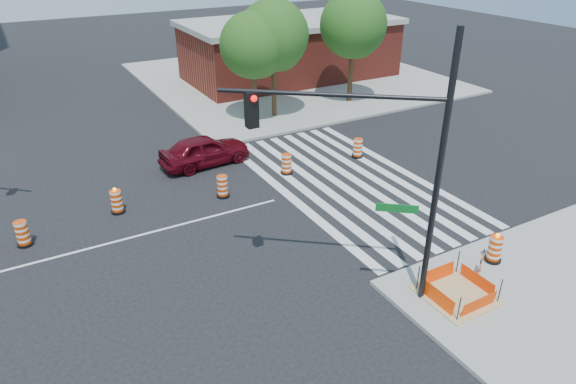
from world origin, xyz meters
name	(u,v)px	position (x,y,z in m)	size (l,w,h in m)	color
ground	(115,242)	(0.00, 0.00, 0.00)	(120.00, 120.00, 0.00)	black
sidewalk_ne	(290,77)	(18.00, 18.00, 0.07)	(22.00, 22.00, 0.15)	gray
crosswalk_east	(347,181)	(10.95, 0.00, 0.01)	(6.75, 13.50, 0.01)	silver
lane_centerline	(115,242)	(0.00, 0.00, 0.01)	(14.00, 0.12, 0.01)	silver
excavation_pit	(457,294)	(9.00, -9.00, 0.22)	(2.20, 2.20, 0.90)	tan
brick_storefront	(290,49)	(18.00, 18.00, 2.32)	(16.50, 8.50, 4.60)	maroon
red_coupe	(205,150)	(5.75, 5.20, 0.78)	(1.85, 4.60, 1.57)	#530711
signal_pole_se	(378,149)	(6.54, -7.37, 5.23)	(5.21, 4.06, 8.54)	black
pit_drum	(495,250)	(11.60, -8.20, 0.63)	(0.59, 0.59, 1.16)	black
barricade	(481,265)	(10.41, -8.64, 0.66)	(0.68, 0.47, 0.93)	#DA3B04
tree_north_c	(253,49)	(10.93, 9.97, 4.49)	(3.96, 3.94, 6.69)	#382314
tree_north_d	(274,39)	(12.37, 10.08, 4.90)	(4.29, 4.29, 7.29)	#382314
tree_north_e	(353,28)	(18.39, 10.29, 5.01)	(4.39, 4.39, 7.47)	#382314
median_drum_2	(23,234)	(-3.06, 1.47, 0.48)	(0.60, 0.60, 1.02)	black
median_drum_3	(117,202)	(0.65, 2.32, 0.49)	(0.60, 0.60, 1.18)	black
median_drum_4	(223,187)	(5.15, 1.47, 0.48)	(0.60, 0.60, 1.02)	black
median_drum_5	(286,165)	(8.86, 2.20, 0.48)	(0.60, 0.60, 1.02)	black
median_drum_6	(358,149)	(13.15, 2.16, 0.48)	(0.60, 0.60, 1.02)	black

